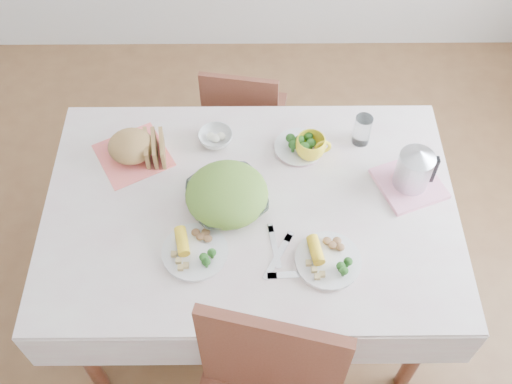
{
  "coord_description": "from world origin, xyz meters",
  "views": [
    {
      "loc": [
        0.01,
        -1.24,
        2.55
      ],
      "look_at": [
        0.02,
        0.02,
        0.82
      ],
      "focal_mm": 42.0,
      "sensor_mm": 36.0,
      "label": 1
    }
  ],
  "objects_px": {
    "yellow_mug": "(310,147)",
    "electric_kettle": "(415,165)",
    "dinner_plate_left": "(195,252)",
    "dining_table": "(251,259)",
    "chair_far": "(246,106)",
    "dinner_plate_right": "(328,261)",
    "salad_bowl": "(227,199)"
  },
  "relations": [
    {
      "from": "dinner_plate_right",
      "to": "electric_kettle",
      "type": "xyz_separation_m",
      "value": [
        0.33,
        0.33,
        0.11
      ]
    },
    {
      "from": "dining_table",
      "to": "dinner_plate_left",
      "type": "bearing_deg",
      "value": -133.81
    },
    {
      "from": "chair_far",
      "to": "yellow_mug",
      "type": "distance_m",
      "value": 0.7
    },
    {
      "from": "dining_table",
      "to": "yellow_mug",
      "type": "xyz_separation_m",
      "value": [
        0.23,
        0.24,
        0.43
      ]
    },
    {
      "from": "dinner_plate_right",
      "to": "electric_kettle",
      "type": "distance_m",
      "value": 0.48
    },
    {
      "from": "dining_table",
      "to": "electric_kettle",
      "type": "relative_size",
      "value": 7.74
    },
    {
      "from": "yellow_mug",
      "to": "chair_far",
      "type": "bearing_deg",
      "value": 114.59
    },
    {
      "from": "salad_bowl",
      "to": "dinner_plate_left",
      "type": "bearing_deg",
      "value": -117.48
    },
    {
      "from": "yellow_mug",
      "to": "electric_kettle",
      "type": "bearing_deg",
      "value": -22.37
    },
    {
      "from": "salad_bowl",
      "to": "dinner_plate_right",
      "type": "height_order",
      "value": "salad_bowl"
    },
    {
      "from": "dinner_plate_left",
      "to": "dinner_plate_right",
      "type": "xyz_separation_m",
      "value": [
        0.45,
        -0.04,
        0.0
      ]
    },
    {
      "from": "salad_bowl",
      "to": "dinner_plate_right",
      "type": "xyz_separation_m",
      "value": [
        0.35,
        -0.24,
        -0.02
      ]
    },
    {
      "from": "dinner_plate_left",
      "to": "yellow_mug",
      "type": "height_order",
      "value": "yellow_mug"
    },
    {
      "from": "salad_bowl",
      "to": "yellow_mug",
      "type": "xyz_separation_m",
      "value": [
        0.31,
        0.23,
        0.01
      ]
    },
    {
      "from": "dinner_plate_left",
      "to": "dinner_plate_right",
      "type": "height_order",
      "value": "same"
    },
    {
      "from": "dinner_plate_left",
      "to": "dinner_plate_right",
      "type": "relative_size",
      "value": 1.01
    },
    {
      "from": "dining_table",
      "to": "chair_far",
      "type": "bearing_deg",
      "value": 91.69
    },
    {
      "from": "salad_bowl",
      "to": "electric_kettle",
      "type": "relative_size",
      "value": 1.54
    },
    {
      "from": "dining_table",
      "to": "dinner_plate_right",
      "type": "xyz_separation_m",
      "value": [
        0.26,
        -0.24,
        0.4
      ]
    },
    {
      "from": "dinner_plate_left",
      "to": "yellow_mug",
      "type": "bearing_deg",
      "value": 46.2
    },
    {
      "from": "dinner_plate_left",
      "to": "yellow_mug",
      "type": "distance_m",
      "value": 0.61
    },
    {
      "from": "salad_bowl",
      "to": "dinner_plate_left",
      "type": "distance_m",
      "value": 0.23
    },
    {
      "from": "dining_table",
      "to": "chair_far",
      "type": "relative_size",
      "value": 1.75
    },
    {
      "from": "chair_far",
      "to": "electric_kettle",
      "type": "relative_size",
      "value": 4.42
    },
    {
      "from": "dining_table",
      "to": "chair_far",
      "type": "height_order",
      "value": "chair_far"
    },
    {
      "from": "dinner_plate_right",
      "to": "salad_bowl",
      "type": "bearing_deg",
      "value": 145.09
    },
    {
      "from": "salad_bowl",
      "to": "chair_far",
      "type": "bearing_deg",
      "value": 85.58
    },
    {
      "from": "chair_far",
      "to": "dinner_plate_right",
      "type": "xyz_separation_m",
      "value": [
        0.29,
        -1.03,
        0.31
      ]
    },
    {
      "from": "electric_kettle",
      "to": "yellow_mug",
      "type": "bearing_deg",
      "value": 176.0
    },
    {
      "from": "dinner_plate_right",
      "to": "electric_kettle",
      "type": "bearing_deg",
      "value": 44.99
    },
    {
      "from": "dining_table",
      "to": "dinner_plate_right",
      "type": "relative_size",
      "value": 6.16
    },
    {
      "from": "dinner_plate_left",
      "to": "electric_kettle",
      "type": "xyz_separation_m",
      "value": [
        0.78,
        0.29,
        0.11
      ]
    }
  ]
}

